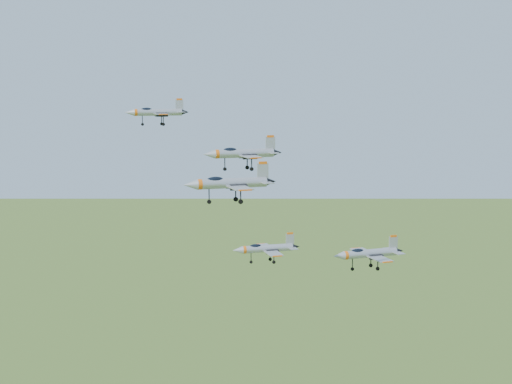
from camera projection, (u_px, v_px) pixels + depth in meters
name	position (u px, v px, depth m)	size (l,w,h in m)	color
jet_lead	(156.00, 112.00, 116.62)	(10.54, 8.87, 2.83)	#9598A0
jet_left_high	(242.00, 153.00, 115.45)	(13.38, 11.22, 3.58)	#9598A0
jet_right_high	(229.00, 183.00, 98.06)	(13.37, 11.20, 3.58)	#9598A0
jet_left_low	(266.00, 248.00, 129.68)	(12.75, 10.74, 3.43)	#9598A0
jet_right_low	(368.00, 253.00, 119.45)	(13.25, 11.06, 3.54)	#9598A0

